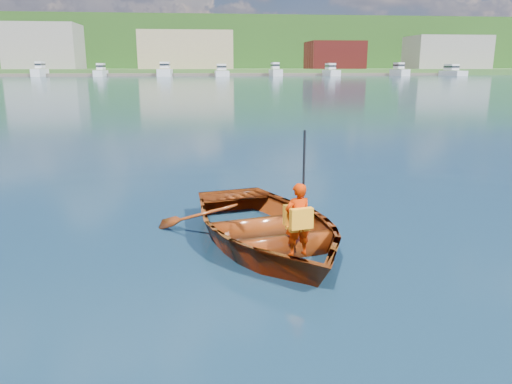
{
  "coord_description": "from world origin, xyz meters",
  "views": [
    {
      "loc": [
        -0.79,
        -7.13,
        2.8
      ],
      "look_at": [
        0.05,
        0.5,
        0.87
      ],
      "focal_mm": 35.0,
      "sensor_mm": 36.0,
      "label": 1
    }
  ],
  "objects_px": {
    "child_paddler": "(298,219)",
    "marina_yachts": "(229,71)",
    "dock": "(213,75)",
    "rowboat": "(266,226)"
  },
  "relations": [
    {
      "from": "rowboat",
      "to": "dock",
      "type": "bearing_deg",
      "value": 88.89
    },
    {
      "from": "child_paddler",
      "to": "marina_yachts",
      "type": "distance_m",
      "value": 143.83
    },
    {
      "from": "dock",
      "to": "marina_yachts",
      "type": "relative_size",
      "value": 1.11
    },
    {
      "from": "marina_yachts",
      "to": "rowboat",
      "type": "bearing_deg",
      "value": -93.08
    },
    {
      "from": "rowboat",
      "to": "child_paddler",
      "type": "height_order",
      "value": "child_paddler"
    },
    {
      "from": "dock",
      "to": "rowboat",
      "type": "bearing_deg",
      "value": -91.11
    },
    {
      "from": "child_paddler",
      "to": "marina_yachts",
      "type": "relative_size",
      "value": 0.01
    },
    {
      "from": "child_paddler",
      "to": "dock",
      "type": "bearing_deg",
      "value": 89.03
    },
    {
      "from": "rowboat",
      "to": "marina_yachts",
      "type": "xyz_separation_m",
      "value": [
        7.68,
        142.8,
        1.08
      ]
    },
    {
      "from": "dock",
      "to": "marina_yachts",
      "type": "distance_m",
      "value": 6.79
    }
  ]
}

